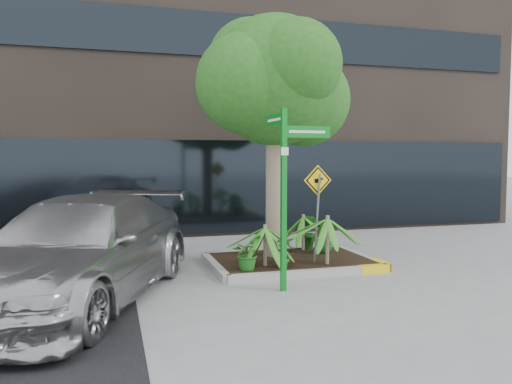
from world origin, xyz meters
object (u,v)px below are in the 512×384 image
object	(u,v)px
parked_car	(81,249)
tree	(274,81)
street_sign_post	(286,179)
cattle_sign	(317,197)

from	to	relation	value
parked_car	tree	bearing A→B (deg)	49.16
tree	parked_car	world-z (taller)	tree
street_sign_post	cattle_sign	size ratio (longest dim) A/B	1.57
tree	parked_car	distance (m)	5.15
cattle_sign	parked_car	bearing A→B (deg)	-173.77
tree	cattle_sign	world-z (taller)	tree
tree	street_sign_post	distance (m)	2.91
cattle_sign	tree	bearing A→B (deg)	114.73
parked_car	street_sign_post	size ratio (longest dim) A/B	1.83
street_sign_post	parked_car	bearing A→B (deg)	173.25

